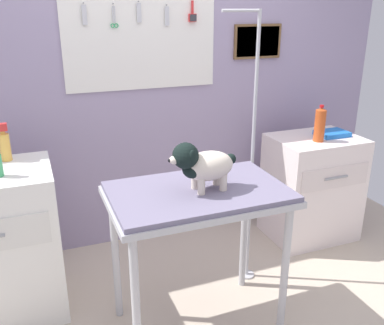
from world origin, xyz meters
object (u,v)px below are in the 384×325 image
Objects in this scene: grooming_table at (198,205)px; soda_bottle at (320,124)px; dog at (202,164)px; grooming_arm at (251,165)px; cabinet_right at (312,187)px.

soda_bottle is (1.22, 0.59, 0.19)m from grooming_table.
grooming_table is 0.25m from dog.
dog is (-0.49, -0.35, 0.19)m from grooming_arm.
grooming_arm is (0.50, 0.33, 0.06)m from grooming_table.
dog is at bearing -151.12° from cabinet_right.
grooming_arm is 4.64× the size of dog.
cabinet_right is (1.27, 0.67, -0.36)m from grooming_table.
cabinet_right is (0.77, 0.35, -0.42)m from grooming_arm.
dog is 1.57m from cabinet_right.
dog is 1.39× the size of soda_bottle.
soda_bottle is at bearing 26.83° from dog.
grooming_table is 0.60m from grooming_arm.
dog is (0.01, -0.02, 0.25)m from grooming_table.
soda_bottle is at bearing -121.31° from cabinet_right.
soda_bottle reaches higher than cabinet_right.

